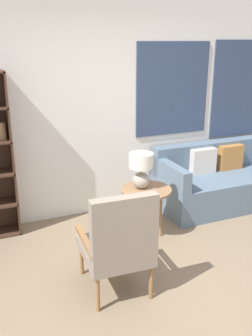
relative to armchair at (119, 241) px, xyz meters
name	(u,v)px	position (x,y,z in m)	size (l,w,h in m)	color
ground_plane	(176,301)	(0.41, -0.28, -0.53)	(14.00, 14.00, 0.00)	#847056
wall_back	(102,108)	(0.48, 1.75, 0.82)	(6.40, 0.08, 2.70)	white
armchair	(119,241)	(0.00, 0.00, 0.00)	(0.59, 0.67, 0.99)	olive
couch	(220,181)	(2.01, 1.31, -0.22)	(1.77, 0.84, 0.81)	slate
side_table	(146,194)	(0.67, 0.87, -0.01)	(0.57, 0.57, 0.58)	#99704C
table_lamp	(141,168)	(0.63, 0.92, 0.28)	(0.27, 0.27, 0.40)	#A59E93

